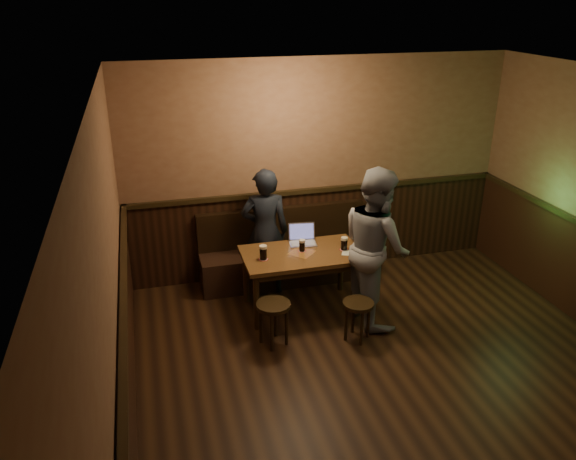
# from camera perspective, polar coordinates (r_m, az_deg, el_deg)

# --- Properties ---
(room) EXTENTS (5.04, 6.04, 2.84)m
(room) POSITION_cam_1_polar(r_m,az_deg,el_deg) (4.96, 13.08, -5.23)
(room) COLOR black
(room) RESTS_ON ground
(bench) EXTENTS (2.20, 0.50, 0.95)m
(bench) POSITION_cam_1_polar(r_m,az_deg,el_deg) (7.29, -0.30, -2.85)
(bench) COLOR black
(bench) RESTS_ON ground
(pub_table) EXTENTS (1.37, 0.79, 0.74)m
(pub_table) POSITION_cam_1_polar(r_m,az_deg,el_deg) (6.50, 1.39, -3.09)
(pub_table) COLOR #552E18
(pub_table) RESTS_ON ground
(stool_left) EXTENTS (0.48, 0.48, 0.49)m
(stool_left) POSITION_cam_1_polar(r_m,az_deg,el_deg) (5.97, -1.49, -8.28)
(stool_left) COLOR black
(stool_left) RESTS_ON ground
(stool_right) EXTENTS (0.34, 0.34, 0.45)m
(stool_right) POSITION_cam_1_polar(r_m,az_deg,el_deg) (6.11, 7.12, -8.03)
(stool_right) COLOR black
(stool_right) RESTS_ON ground
(pint_left) EXTENTS (0.11, 0.11, 0.17)m
(pint_left) POSITION_cam_1_polar(r_m,az_deg,el_deg) (6.26, -2.54, -2.30)
(pint_left) COLOR #A81418
(pint_left) RESTS_ON pub_table
(pint_mid) EXTENTS (0.09, 0.09, 0.14)m
(pint_mid) POSITION_cam_1_polar(r_m,az_deg,el_deg) (6.46, 1.43, -1.58)
(pint_mid) COLOR #A81418
(pint_mid) RESTS_ON pub_table
(pint_right) EXTENTS (0.10, 0.10, 0.16)m
(pint_right) POSITION_cam_1_polar(r_m,az_deg,el_deg) (6.52, 5.72, -1.38)
(pint_right) COLOR #A81418
(pint_right) RESTS_ON pub_table
(laptop) EXTENTS (0.35, 0.29, 0.22)m
(laptop) POSITION_cam_1_polar(r_m,az_deg,el_deg) (6.69, 1.46, -0.82)
(laptop) COLOR silver
(laptop) RESTS_ON pub_table
(menu) EXTENTS (0.26, 0.23, 0.00)m
(menu) POSITION_cam_1_polar(r_m,az_deg,el_deg) (6.48, 6.48, -2.35)
(menu) COLOR silver
(menu) RESTS_ON pub_table
(person_suit) EXTENTS (0.63, 0.46, 1.60)m
(person_suit) POSITION_cam_1_polar(r_m,az_deg,el_deg) (6.83, -2.35, -0.20)
(person_suit) COLOR black
(person_suit) RESTS_ON ground
(person_grey) EXTENTS (0.73, 0.91, 1.81)m
(person_grey) POSITION_cam_1_polar(r_m,az_deg,el_deg) (6.29, 8.90, -1.61)
(person_grey) COLOR gray
(person_grey) RESTS_ON ground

